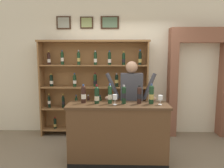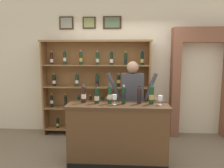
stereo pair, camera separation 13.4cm
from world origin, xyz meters
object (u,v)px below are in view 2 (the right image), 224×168
Objects in this scene: tasting_bottle_brunello at (151,95)px; tasting_counter at (118,134)px; tasting_bottle_prosecco at (110,94)px; wine_glass_left at (160,98)px; tasting_bottle_chianti at (124,94)px; wine_glass_right at (115,97)px; wine_shelf at (96,85)px; tasting_bottle_grappa at (97,95)px; shopkeeper at (132,96)px; tasting_bottle_bianco at (139,95)px; tasting_bottle_rosso at (84,94)px.

tasting_counter is at bearing -173.95° from tasting_bottle_brunello.
tasting_bottle_prosecco is 2.15× the size of wine_glass_left.
tasting_bottle_chianti is 0.58m from wine_glass_left.
wine_glass_right is (-0.71, -0.02, 0.01)m from wine_glass_left.
tasting_counter is at bearing -68.13° from wine_shelf.
tasting_bottle_chianti is at bearing -1.21° from tasting_bottle_grappa.
tasting_bottle_grappa is 2.04× the size of wine_glass_left.
tasting_counter is 0.82m from shopkeeper.
tasting_bottle_grappa is 1.01m from wine_glass_left.
wine_shelf is 7.90× the size of tasting_bottle_bianco.
shopkeeper is 5.11× the size of tasting_bottle_brunello.
wine_glass_right is (0.29, -0.08, -0.02)m from tasting_bottle_grappa.
wine_glass_left is at bearing -4.07° from tasting_bottle_prosecco.
wine_shelf is at bearing 98.18° from tasting_bottle_grappa.
tasting_bottle_bianco reaches higher than tasting_counter.
wine_shelf reaches higher than tasting_bottle_rosso.
tasting_bottle_chianti is 0.44m from tasting_bottle_brunello.
wine_shelf reaches higher than tasting_bottle_grappa.
tasting_bottle_prosecco reaches higher than tasting_bottle_bianco.
tasting_bottle_grappa is 1.01× the size of tasting_bottle_chianti.
tasting_bottle_rosso is 0.96× the size of tasting_bottle_brunello.
tasting_bottle_bianco is (0.86, -1.24, 0.02)m from wine_shelf.
wine_shelf is 1.53m from tasting_counter.
tasting_bottle_prosecco reaches higher than tasting_bottle_rosso.
tasting_bottle_bianco is 0.19m from tasting_bottle_brunello.
tasting_bottle_prosecco is 1.06× the size of tasting_bottle_chianti.
tasting_counter is 0.61m from wine_glass_right.
shopkeeper reaches higher than tasting_bottle_bianco.
tasting_bottle_grappa reaches higher than wine_glass_right.
tasting_bottle_bianco is (0.34, 0.06, 0.64)m from tasting_counter.
tasting_bottle_bianco is at bearing 178.50° from tasting_bottle_brunello.
tasting_bottle_rosso is at bearing 175.83° from tasting_bottle_prosecco.
wine_glass_left is (0.57, -0.05, -0.04)m from tasting_bottle_chianti.
tasting_bottle_chianti is at bearing 175.10° from wine_glass_left.
shopkeeper is at bearing 124.98° from wine_glass_left.
tasting_bottle_grappa is at bearing -81.82° from wine_shelf.
wine_glass_left is at bearing -12.52° from tasting_bottle_bianco.
tasting_bottle_chianti is at bearing -174.82° from tasting_bottle_bianco.
tasting_bottle_brunello is (1.10, -0.02, 0.01)m from tasting_bottle_rosso.
tasting_bottle_chianti reaches higher than wine_glass_left.
tasting_bottle_chianti is 1.03× the size of tasting_bottle_bianco.
tasting_bottle_bianco is at bearing -1.04° from tasting_bottle_rosso.
tasting_bottle_rosso is (-0.04, -1.22, 0.02)m from wine_shelf.
tasting_bottle_chianti is 0.25m from tasting_bottle_bianco.
shopkeeper reaches higher than tasting_bottle_prosecco.
tasting_bottle_grappa is 0.21m from tasting_bottle_prosecco.
tasting_bottle_rosso is 1.04× the size of tasting_bottle_bianco.
tasting_bottle_brunello is (0.29, -0.53, 0.13)m from shopkeeper.
tasting_bottle_prosecco reaches higher than tasting_bottle_grappa.
wine_glass_right is at bearing -44.69° from tasting_bottle_prosecco.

